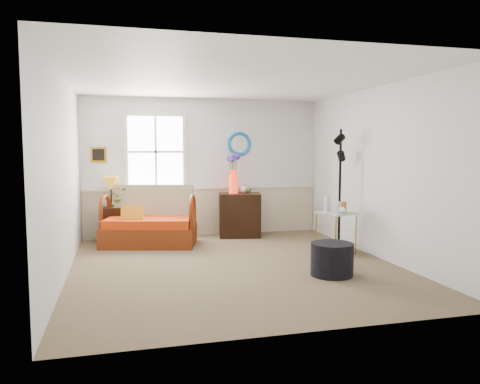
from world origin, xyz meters
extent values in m
cube|color=brown|center=(0.00, 0.00, 0.00)|extent=(4.50, 5.00, 0.01)
cube|color=white|center=(0.00, 0.00, 2.60)|extent=(4.50, 5.00, 0.01)
cube|color=silver|center=(0.00, 2.50, 1.30)|extent=(4.50, 0.01, 2.60)
cube|color=silver|center=(0.00, -2.50, 1.30)|extent=(4.50, 0.01, 2.60)
cube|color=silver|center=(-2.25, 0.00, 1.30)|extent=(0.01, 5.00, 2.60)
cube|color=silver|center=(2.25, 0.00, 1.30)|extent=(0.01, 5.00, 2.60)
cube|color=#C0AD8F|center=(0.00, 2.48, 0.45)|extent=(4.46, 0.02, 0.90)
cube|color=silver|center=(0.00, 2.47, 0.92)|extent=(4.46, 0.04, 0.06)
cube|color=#BF8620|center=(-1.92, 2.48, 1.55)|extent=(0.28, 0.03, 0.28)
torus|color=#1A7AB5|center=(0.70, 2.48, 1.75)|extent=(0.47, 0.07, 0.47)
imported|color=#3A652D|center=(-1.57, 2.28, 0.75)|extent=(0.34, 0.37, 0.27)
cylinder|color=black|center=(1.12, -0.79, 0.21)|extent=(0.66, 0.66, 0.43)
camera|label=1|loc=(-1.55, -6.32, 1.67)|focal=35.00mm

